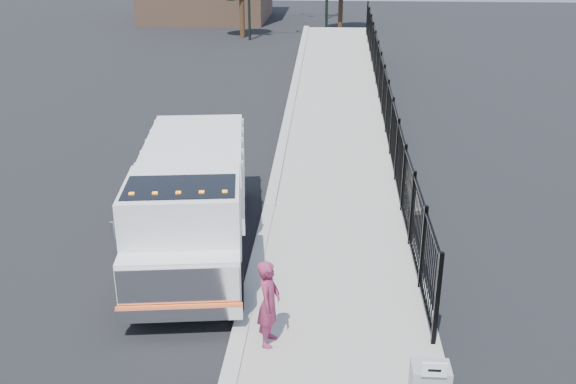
{
  "coord_description": "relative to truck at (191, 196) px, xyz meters",
  "views": [
    {
      "loc": [
        1.58,
        -11.89,
        7.07
      ],
      "look_at": [
        0.64,
        2.0,
        1.37
      ],
      "focal_mm": 40.0,
      "sensor_mm": 36.0,
      "label": 1
    }
  ],
  "objects": [
    {
      "name": "iron_fence",
      "position": [
        5.1,
        10.5,
        -0.52
      ],
      "size": [
        0.1,
        28.0,
        1.8
      ],
      "primitive_type": "cube",
      "color": "black",
      "rests_on": "ground"
    },
    {
      "name": "curb",
      "position": [
        1.55,
        -3.5,
        -1.34
      ],
      "size": [
        0.3,
        12.0,
        0.16
      ],
      "primitive_type": "cube",
      "color": "#ADAAA3",
      "rests_on": "ground"
    },
    {
      "name": "ground",
      "position": [
        1.55,
        -1.5,
        -1.42
      ],
      "size": [
        120.0,
        120.0,
        0.0
      ],
      "primitive_type": "plane",
      "color": "black",
      "rests_on": "ground"
    },
    {
      "name": "worker",
      "position": [
        2.13,
        -3.68,
        -0.47
      ],
      "size": [
        0.48,
        0.66,
        1.65
      ],
      "primitive_type": "imported",
      "rotation": [
        0.0,
        0.0,
        1.42
      ],
      "color": "#8D2B4D",
      "rests_on": "sidewalk"
    },
    {
      "name": "arrow_sign",
      "position": [
        4.65,
        -6.06,
        0.06
      ],
      "size": [
        0.35,
        0.04,
        0.22
      ],
      "primitive_type": "cube",
      "color": "white",
      "rests_on": "utility_cabinet"
    },
    {
      "name": "ramp",
      "position": [
        3.68,
        14.5,
        -1.42
      ],
      "size": [
        3.95,
        24.06,
        3.19
      ],
      "primitive_type": "cube",
      "rotation": [
        0.06,
        0.0,
        0.0
      ],
      "color": "#9E998E",
      "rests_on": "ground"
    },
    {
      "name": "truck",
      "position": [
        0.0,
        0.0,
        0.0
      ],
      "size": [
        3.27,
        7.58,
        2.52
      ],
      "rotation": [
        0.0,
        0.0,
        0.13
      ],
      "color": "black",
      "rests_on": "ground"
    },
    {
      "name": "sidewalk",
      "position": [
        3.48,
        -3.5,
        -1.36
      ],
      "size": [
        3.55,
        12.0,
        0.12
      ],
      "primitive_type": "cube",
      "color": "#9E998E",
      "rests_on": "ground"
    }
  ]
}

